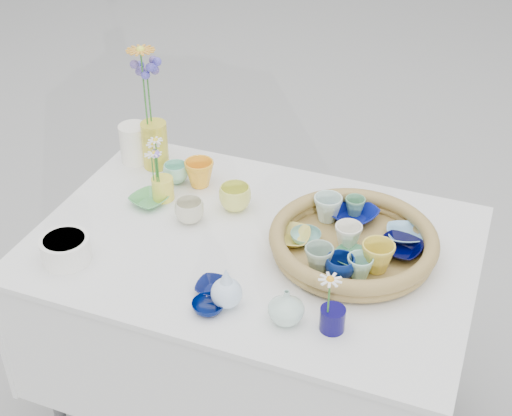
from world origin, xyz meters
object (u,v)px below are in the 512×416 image
(wicker_tray, at_px, (353,242))
(tall_vase_yellow, at_px, (155,145))
(bud_vase_seafoam, at_px, (286,306))
(display_table, at_px, (254,416))

(wicker_tray, height_order, tall_vase_yellow, tall_vase_yellow)
(tall_vase_yellow, bearing_deg, bud_vase_seafoam, -40.25)
(wicker_tray, bearing_deg, tall_vase_yellow, 162.89)
(bud_vase_seafoam, bearing_deg, tall_vase_yellow, 139.75)
(tall_vase_yellow, bearing_deg, display_table, -31.15)
(bud_vase_seafoam, height_order, tall_vase_yellow, tall_vase_yellow)
(wicker_tray, bearing_deg, display_table, -169.88)
(wicker_tray, height_order, bud_vase_seafoam, bud_vase_seafoam)
(display_table, bearing_deg, wicker_tray, 10.12)
(display_table, xyz_separation_m, tall_vase_yellow, (-0.46, 0.28, 0.85))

